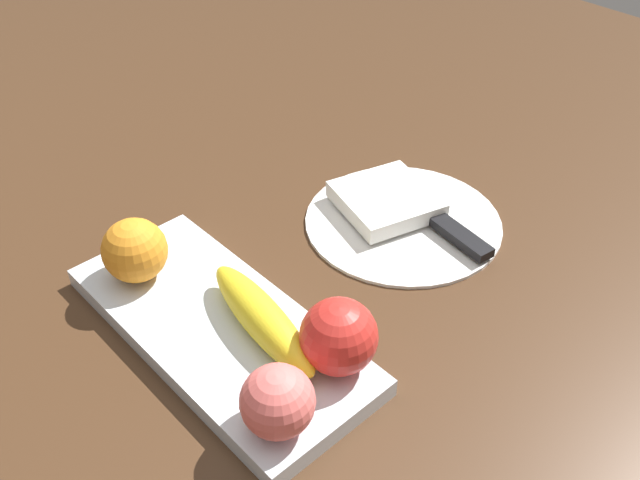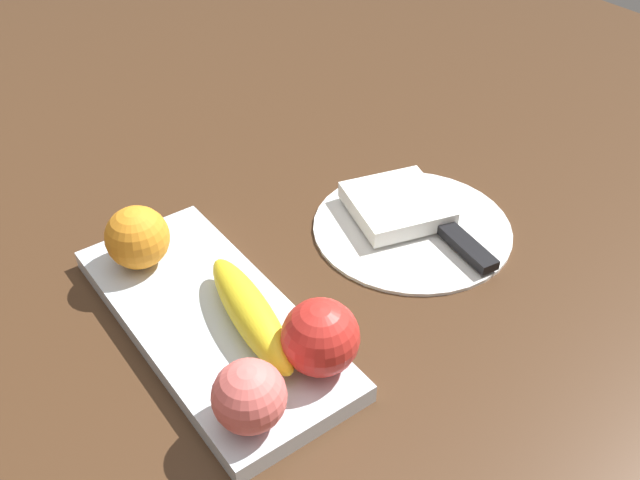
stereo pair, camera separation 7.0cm
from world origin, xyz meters
The scene contains 9 objects.
ground_plane centered at (0.00, 0.00, 0.00)m, with size 2.40×2.40×0.00m, color #422A19.
fruit_tray centered at (0.03, -0.04, 0.01)m, with size 0.37×0.16×0.02m, color silver.
apple centered at (-0.10, -0.09, 0.06)m, with size 0.08×0.08×0.08m, color red.
banana centered at (-0.02, -0.06, 0.04)m, with size 0.18×0.04×0.04m, color yellow.
orange_near_apple centered at (0.15, -0.02, 0.06)m, with size 0.07×0.07×0.07m, color orange.
peach centered at (-0.12, 0.00, 0.06)m, with size 0.07×0.07×0.07m, color #E96761.
dinner_plate centered at (0.03, -0.33, 0.00)m, with size 0.25×0.25×0.01m, color white.
folded_napkin centered at (0.06, -0.33, 0.02)m, with size 0.12×0.11×0.02m, color white.
knife centered at (-0.04, -0.35, 0.01)m, with size 0.18×0.05×0.01m.
Camera 2 is at (-0.48, 0.19, 0.56)m, focal length 39.99 mm.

